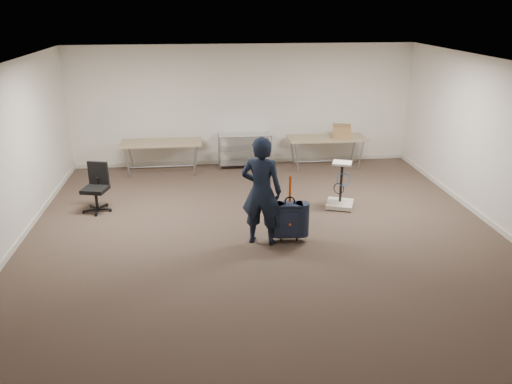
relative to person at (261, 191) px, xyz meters
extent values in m
plane|color=#413027|center=(0.08, -0.18, -0.89)|extent=(9.00, 9.00, 0.00)
plane|color=silver|center=(0.08, 4.32, 0.51)|extent=(8.00, 0.00, 8.00)
plane|color=silver|center=(0.08, -4.68, 0.51)|extent=(8.00, 0.00, 8.00)
plane|color=white|center=(0.08, -0.18, 1.91)|extent=(8.00, 8.00, 0.00)
cube|color=silver|center=(0.08, 4.31, -0.84)|extent=(8.00, 0.02, 0.10)
cube|color=silver|center=(-3.91, -0.18, -0.84)|extent=(0.02, 9.00, 0.10)
cube|color=silver|center=(4.07, -0.18, -0.84)|extent=(0.02, 9.00, 0.10)
cube|color=tan|center=(-1.82, 3.77, -0.18)|extent=(1.80, 0.75, 0.03)
cylinder|color=gray|center=(-1.82, 3.77, -0.74)|extent=(1.50, 0.02, 0.02)
cylinder|color=gray|center=(-2.57, 3.47, -0.54)|extent=(0.13, 0.04, 0.69)
cylinder|color=gray|center=(-1.07, 3.47, -0.54)|extent=(0.13, 0.04, 0.69)
cylinder|color=gray|center=(-2.57, 4.07, -0.54)|extent=(0.13, 0.04, 0.69)
cylinder|color=gray|center=(-1.07, 4.07, -0.54)|extent=(0.13, 0.04, 0.69)
cube|color=tan|center=(1.98, 3.77, -0.18)|extent=(1.80, 0.75, 0.03)
cylinder|color=gray|center=(1.98, 3.77, -0.74)|extent=(1.50, 0.02, 0.02)
cylinder|color=gray|center=(1.23, 3.47, -0.54)|extent=(0.13, 0.04, 0.69)
cylinder|color=gray|center=(2.73, 3.47, -0.54)|extent=(0.13, 0.04, 0.69)
cylinder|color=gray|center=(1.23, 4.07, -0.54)|extent=(0.13, 0.04, 0.69)
cylinder|color=gray|center=(2.73, 4.07, -0.54)|extent=(0.13, 0.04, 0.69)
cylinder|color=silver|center=(-0.52, 3.79, -0.49)|extent=(0.02, 0.02, 0.80)
cylinder|color=silver|center=(0.68, 3.79, -0.49)|extent=(0.02, 0.02, 0.80)
cylinder|color=silver|center=(-0.52, 4.24, -0.49)|extent=(0.02, 0.02, 0.80)
cylinder|color=silver|center=(0.68, 4.24, -0.49)|extent=(0.02, 0.02, 0.80)
cube|color=silver|center=(0.08, 4.02, -0.79)|extent=(1.20, 0.45, 0.02)
cube|color=silver|center=(0.08, 4.02, -0.44)|extent=(1.20, 0.45, 0.02)
cube|color=silver|center=(0.08, 4.02, -0.11)|extent=(1.20, 0.45, 0.01)
imported|color=black|center=(0.00, 0.00, 0.00)|extent=(0.75, 0.61, 1.78)
cube|color=black|center=(0.46, -0.01, -0.50)|extent=(0.43, 0.27, 0.56)
cube|color=black|center=(0.46, 0.01, -0.80)|extent=(0.38, 0.20, 0.03)
cylinder|color=black|center=(0.33, 0.00, -0.85)|extent=(0.03, 0.08, 0.08)
cylinder|color=black|center=(0.58, -0.02, -0.85)|extent=(0.03, 0.08, 0.08)
torus|color=black|center=(0.46, -0.01, -0.19)|extent=(0.18, 0.04, 0.18)
cube|color=#F04C0C|center=(0.46, 0.01, 0.02)|extent=(0.04, 0.01, 0.43)
cylinder|color=black|center=(-2.90, 1.64, -0.85)|extent=(0.55, 0.55, 0.08)
cylinder|color=black|center=(-2.90, 1.64, -0.66)|extent=(0.05, 0.05, 0.37)
cube|color=black|center=(-2.90, 1.64, -0.46)|extent=(0.51, 0.51, 0.07)
cube|color=black|center=(-2.85, 1.83, -0.20)|extent=(0.39, 0.15, 0.44)
cube|color=beige|center=(1.67, 1.33, -0.83)|extent=(0.63, 0.63, 0.08)
cylinder|color=black|center=(1.48, 1.14, -0.87)|extent=(0.06, 0.06, 0.04)
cylinder|color=black|center=(1.67, 1.38, -0.40)|extent=(0.05, 0.05, 0.78)
cube|color=beige|center=(1.67, 1.33, -0.01)|extent=(0.42, 0.39, 0.04)
torus|color=blue|center=(1.72, 1.25, -0.31)|extent=(0.27, 0.18, 0.24)
cube|color=#946B45|center=(2.31, 3.69, -0.01)|extent=(0.46, 0.39, 0.30)
camera|label=1|loc=(-0.88, -7.27, 2.78)|focal=35.00mm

